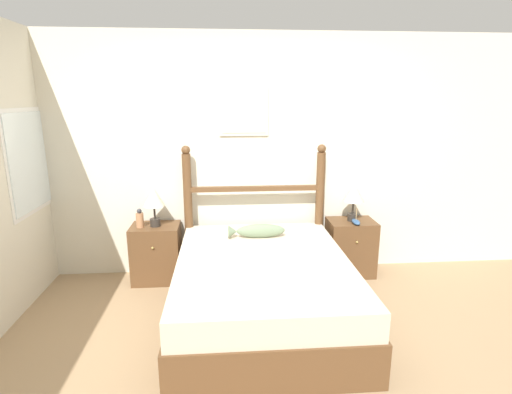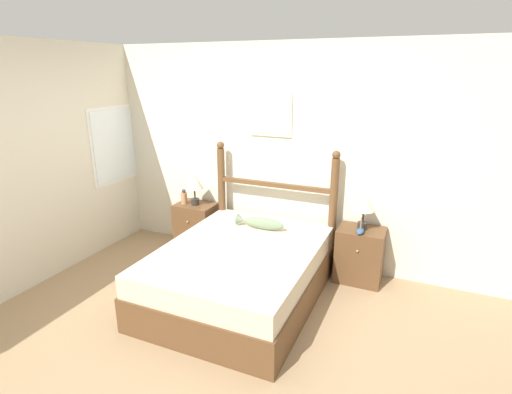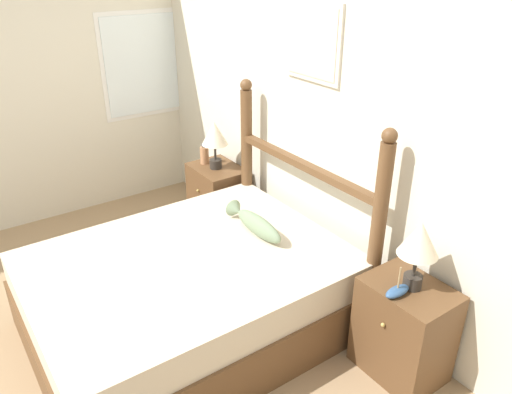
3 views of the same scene
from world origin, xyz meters
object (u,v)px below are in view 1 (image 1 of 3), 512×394
Objects in this scene: table_lamp_left at (154,199)px; bottle at (140,219)px; model_boat at (356,222)px; fish_pillow at (256,231)px; bed at (263,289)px; nightstand_left at (157,253)px; nightstand_right at (350,247)px; table_lamp_right at (354,195)px.

table_lamp_left is 2.11× the size of bottle.
model_boat reaches higher than fish_pillow.
bed is 0.64m from fish_pillow.
nightstand_left reaches higher than bed.
model_boat is 1.08m from fish_pillow.
bed is 4.73× the size of table_lamp_left.
bottle reaches higher than nightstand_right.
nightstand_right is 0.35m from model_boat.
nightstand_left is 1.00× the size of nightstand_right.
table_lamp_left is 2.10m from model_boat.
table_lamp_right is at bearing 1.09° from bottle.
model_boat is (2.09, -0.12, 0.33)m from nightstand_left.
table_lamp_left is (-1.03, 0.83, 0.62)m from bed.
table_lamp_right is 0.74× the size of fish_pillow.
table_lamp_left is at bearing -179.48° from table_lamp_right.
table_lamp_right is at bearing 90.25° from model_boat.
nightstand_left is at bearing 16.30° from bottle.
table_lamp_left is 1.00× the size of table_lamp_right.
model_boat is at bearing -2.81° from table_lamp_left.
table_lamp_right is at bearing 39.11° from bed.
model_boat is at bearing 10.63° from fish_pillow.
nightstand_right is at bearing 91.20° from model_boat.
table_lamp_left is at bearing -179.53° from nightstand_right.
bed is 10.89× the size of model_boat.
model_boat is at bearing 34.87° from bed.
table_lamp_left reaches higher than bed.
table_lamp_right is at bearing 16.80° from fish_pillow.
fish_pillow is at bearing -163.20° from table_lamp_right.
nightstand_right is 1.48× the size of table_lamp_right.
fish_pillow is at bearing -163.27° from nightstand_right.
nightstand_left is at bearing 140.90° from bed.
nightstand_left is 2.09m from nightstand_right.
fish_pillow reaches higher than nightstand_left.
bottle is at bearing 166.62° from fish_pillow.
bottle is at bearing 177.98° from model_boat.
table_lamp_right is 2.24m from bottle.
table_lamp_right is 2.11× the size of bottle.
bed is 1.35m from nightstand_left.
bed is 1.35m from nightstand_right.
table_lamp_right reaches higher than bottle.
nightstand_right is at bearing 16.73° from fish_pillow.
bottle is at bearing 145.66° from bed.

